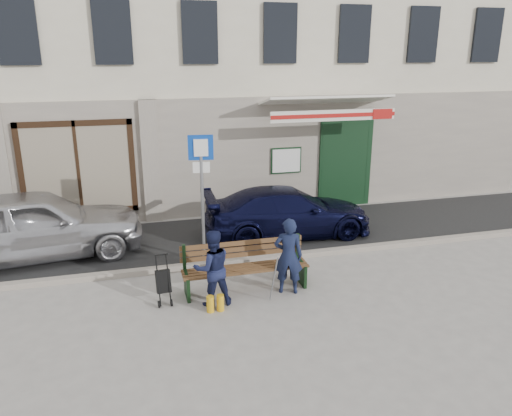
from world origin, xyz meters
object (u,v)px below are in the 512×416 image
object	(u,v)px
parking_sign	(202,179)
man	(288,256)
bench	(243,268)
woman	(212,268)
stroller	(163,282)
car_navy	(288,212)
car_silver	(35,225)

from	to	relation	value
parking_sign	man	size ratio (longest dim) A/B	1.88
bench	woman	world-z (taller)	woman
man	stroller	distance (m)	2.33
bench	stroller	xyz separation A→B (m)	(-1.50, -0.11, -0.06)
parking_sign	woman	size ratio (longest dim) A/B	1.96
woman	car_navy	bearing A→B (deg)	-133.45
parking_sign	man	bearing A→B (deg)	-46.57
man	car_silver	bearing A→B (deg)	-14.36
car_navy	man	world-z (taller)	man
car_silver	bench	world-z (taller)	car_silver
woman	stroller	distance (m)	0.95
car_silver	stroller	xyz separation A→B (m)	(2.50, -2.80, -0.37)
bench	woman	size ratio (longest dim) A/B	1.70
car_navy	car_silver	bearing A→B (deg)	91.16
car_navy	parking_sign	distance (m)	2.83
car_navy	woman	world-z (taller)	woman
parking_sign	man	xyz separation A→B (m)	(1.30, -1.79, -1.13)
car_silver	bench	xyz separation A→B (m)	(4.00, -2.69, -0.31)
parking_sign	stroller	distance (m)	2.40
bench	parking_sign	bearing A→B (deg)	108.67
man	car_navy	bearing A→B (deg)	-90.73
car_navy	bench	size ratio (longest dim) A/B	1.72
car_silver	car_navy	xyz separation A→B (m)	(5.76, -0.06, -0.17)
car_silver	parking_sign	distance (m)	3.85
car_silver	woman	size ratio (longest dim) A/B	3.20
woman	parking_sign	bearing A→B (deg)	-99.34
bench	stroller	world-z (taller)	bench
stroller	man	bearing A→B (deg)	-9.46
car_silver	bench	bearing A→B (deg)	-130.91
car_navy	woman	xyz separation A→B (m)	(-2.41, -3.02, 0.11)
car_silver	stroller	bearing A→B (deg)	-145.31
car_navy	stroller	bearing A→B (deg)	131.78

